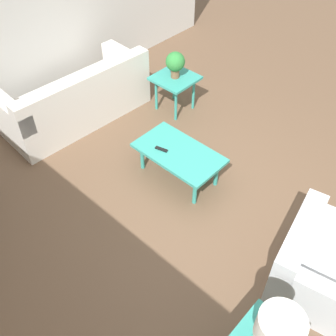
{
  "coord_description": "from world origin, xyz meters",
  "views": [
    {
      "loc": [
        -1.9,
        2.45,
        3.59
      ],
      "look_at": [
        0.19,
        0.21,
        0.55
      ],
      "focal_mm": 42.0,
      "sensor_mm": 36.0,
      "label": 1
    }
  ],
  "objects_px": {
    "coffee_table": "(179,154)",
    "side_table_plant": "(175,82)",
    "table_lamp": "(279,330)",
    "sofa": "(78,100)",
    "potted_plant": "(175,63)",
    "armchair": "(320,265)"
  },
  "relations": [
    {
      "from": "coffee_table",
      "to": "side_table_plant",
      "type": "xyz_separation_m",
      "value": [
        1.0,
        -1.04,
        0.11
      ]
    },
    {
      "from": "side_table_plant",
      "to": "table_lamp",
      "type": "distance_m",
      "value": 3.87
    },
    {
      "from": "coffee_table",
      "to": "table_lamp",
      "type": "xyz_separation_m",
      "value": [
        -2.06,
        1.29,
        0.53
      ]
    },
    {
      "from": "sofa",
      "to": "potted_plant",
      "type": "distance_m",
      "value": 1.49
    },
    {
      "from": "sofa",
      "to": "side_table_plant",
      "type": "relative_size",
      "value": 3.71
    },
    {
      "from": "side_table_plant",
      "to": "table_lamp",
      "type": "xyz_separation_m",
      "value": [
        -3.06,
        2.33,
        0.42
      ]
    },
    {
      "from": "coffee_table",
      "to": "side_table_plant",
      "type": "height_order",
      "value": "side_table_plant"
    },
    {
      "from": "armchair",
      "to": "table_lamp",
      "type": "bearing_deg",
      "value": 173.62
    },
    {
      "from": "table_lamp",
      "to": "armchair",
      "type": "bearing_deg",
      "value": -85.3
    },
    {
      "from": "table_lamp",
      "to": "coffee_table",
      "type": "bearing_deg",
      "value": -32.01
    },
    {
      "from": "sofa",
      "to": "coffee_table",
      "type": "xyz_separation_m",
      "value": [
        -1.85,
        -0.1,
        0.05
      ]
    },
    {
      "from": "coffee_table",
      "to": "table_lamp",
      "type": "height_order",
      "value": "table_lamp"
    },
    {
      "from": "side_table_plant",
      "to": "potted_plant",
      "type": "bearing_deg",
      "value": 180.0
    },
    {
      "from": "sofa",
      "to": "side_table_plant",
      "type": "xyz_separation_m",
      "value": [
        -0.85,
        -1.13,
        0.15
      ]
    },
    {
      "from": "armchair",
      "to": "coffee_table",
      "type": "distance_m",
      "value": 1.98
    },
    {
      "from": "table_lamp",
      "to": "sofa",
      "type": "bearing_deg",
      "value": -16.94
    },
    {
      "from": "potted_plant",
      "to": "table_lamp",
      "type": "bearing_deg",
      "value": 142.81
    },
    {
      "from": "armchair",
      "to": "potted_plant",
      "type": "relative_size",
      "value": 2.92
    },
    {
      "from": "potted_plant",
      "to": "table_lamp",
      "type": "relative_size",
      "value": 0.77
    },
    {
      "from": "armchair",
      "to": "coffee_table",
      "type": "bearing_deg",
      "value": 73.79
    },
    {
      "from": "sofa",
      "to": "coffee_table",
      "type": "height_order",
      "value": "sofa"
    },
    {
      "from": "coffee_table",
      "to": "table_lamp",
      "type": "distance_m",
      "value": 2.49
    }
  ]
}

